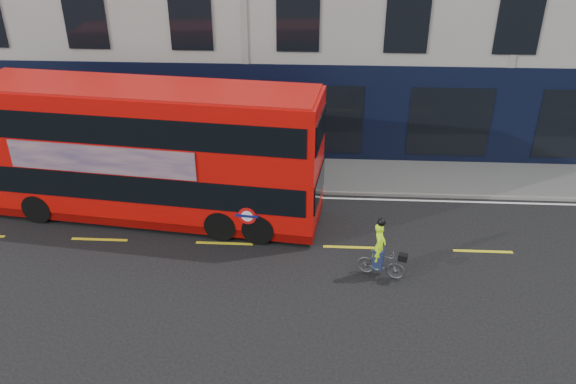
{
  "coord_description": "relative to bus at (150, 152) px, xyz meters",
  "views": [
    {
      "loc": [
        2.84,
        -13.23,
        9.58
      ],
      "look_at": [
        2.0,
        1.51,
        1.88
      ],
      "focal_mm": 35.0,
      "sensor_mm": 36.0,
      "label": 1
    }
  ],
  "objects": [
    {
      "name": "kerb",
      "position": [
        2.57,
        1.79,
        -2.25
      ],
      "size": [
        60.0,
        0.12,
        0.13
      ],
      "primitive_type": "cube",
      "color": "gray",
      "rests_on": "ground"
    },
    {
      "name": "pavement",
      "position": [
        2.57,
        3.29,
        -2.26
      ],
      "size": [
        60.0,
        3.0,
        0.12
      ],
      "primitive_type": "cube",
      "color": "slate",
      "rests_on": "ground"
    },
    {
      "name": "road_edge_line",
      "position": [
        2.57,
        1.49,
        -2.31
      ],
      "size": [
        58.0,
        0.1,
        0.01
      ],
      "primitive_type": "cube",
      "color": "silver",
      "rests_on": "ground"
    },
    {
      "name": "lane_dashes",
      "position": [
        2.57,
        -1.71,
        -2.31
      ],
      "size": [
        58.0,
        0.12,
        0.01
      ],
      "primitive_type": null,
      "color": "gold",
      "rests_on": "ground"
    },
    {
      "name": "bus",
      "position": [
        0.0,
        0.0,
        0.0
      ],
      "size": [
        11.41,
        3.84,
        4.52
      ],
      "rotation": [
        0.0,
        0.0,
        -0.12
      ],
      "color": "red",
      "rests_on": "ground"
    },
    {
      "name": "ground",
      "position": [
        2.57,
        -3.21,
        -2.32
      ],
      "size": [
        120.0,
        120.0,
        0.0
      ],
      "primitive_type": "plane",
      "color": "black",
      "rests_on": "ground"
    },
    {
      "name": "cyclist",
      "position": [
        7.27,
        -3.14,
        -1.68
      ],
      "size": [
        1.45,
        0.79,
        1.88
      ],
      "rotation": [
        0.0,
        0.0,
        -0.3
      ],
      "color": "#4B4D50",
      "rests_on": "ground"
    }
  ]
}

